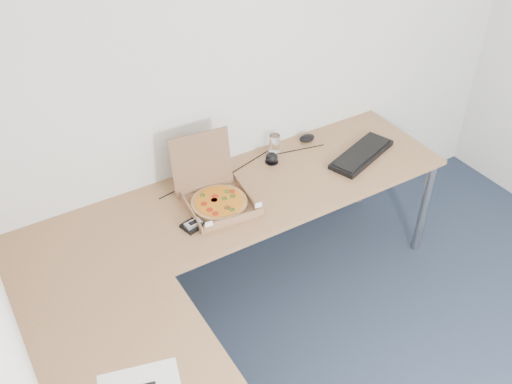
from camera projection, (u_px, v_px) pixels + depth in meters
desk at (222, 269)px, 2.80m from camera, size 2.50×2.20×0.73m
pizza_box at (217, 198)px, 3.13m from camera, size 0.34×0.39×0.34m
drinking_glass at (274, 144)px, 3.52m from camera, size 0.07×0.07×0.12m
keyboard at (362, 155)px, 3.50m from camera, size 0.51×0.32×0.03m
mouse at (307, 138)px, 3.64m from camera, size 0.11×0.07×0.04m
wallet at (193, 225)px, 3.00m from camera, size 0.13×0.11×0.02m
phone at (193, 224)px, 2.98m from camera, size 0.09×0.06×0.02m
dome_speaker at (272, 157)px, 3.45m from camera, size 0.08×0.08×0.07m
cable_bundle at (240, 168)px, 3.41m from camera, size 0.53×0.11×0.01m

